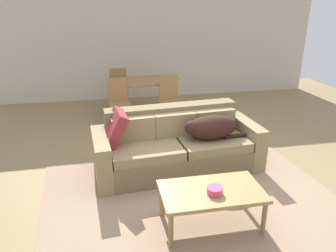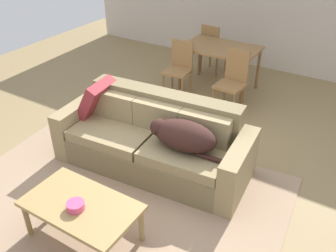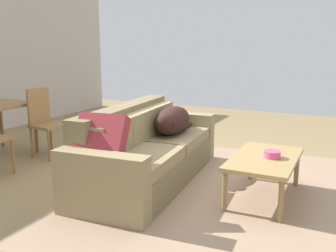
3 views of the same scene
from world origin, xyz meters
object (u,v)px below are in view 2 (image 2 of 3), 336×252
coffee_table (81,208)px  dining_table (221,51)px  dining_chair_near_right (233,79)px  bowl_on_coffee_table (76,206)px  dining_chair_near_left (179,66)px  dining_chair_far_left (212,47)px  couch (155,141)px  dog_on_left_cushion (183,135)px  throw_pillow_by_left_arm (96,98)px

coffee_table → dining_table: dining_table is taller
dining_chair_near_right → coffee_table: bearing=-88.7°
bowl_on_coffee_table → dining_chair_near_left: bearing=103.9°
dining_chair_far_left → couch: bearing=107.8°
dog_on_left_cushion → dining_table: size_ratio=0.73×
coffee_table → dining_chair_far_left: (-0.73, 4.22, 0.11)m
bowl_on_coffee_table → dining_chair_far_left: size_ratio=0.18×
coffee_table → dining_chair_near_right: 3.08m
coffee_table → dining_chair_near_left: size_ratio=1.17×
dining_table → dining_chair_near_left: bearing=-128.1°
dog_on_left_cushion → bowl_on_coffee_table: dog_on_left_cushion is taller
dining_chair_far_left → coffee_table: bearing=104.9°
dining_chair_near_right → dog_on_left_cushion: bearing=-79.3°
bowl_on_coffee_table → dining_chair_far_left: 4.35m
couch → coffee_table: (0.08, -1.33, 0.06)m
couch → dining_chair_near_left: dining_chair_near_left is taller
dining_chair_near_left → dining_chair_near_right: (0.94, -0.04, 0.01)m
dining_chair_far_left → throw_pillow_by_left_arm: bearing=91.1°
dining_chair_far_left → dog_on_left_cushion: bearing=115.1°
coffee_table → dining_chair_near_right: size_ratio=1.12×
dog_on_left_cushion → bowl_on_coffee_table: bearing=-110.6°
couch → bowl_on_coffee_table: couch is taller
bowl_on_coffee_table → dining_chair_near_right: 3.14m
coffee_table → couch: bearing=93.3°
dining_chair_near_left → dining_chair_far_left: 1.12m
coffee_table → dining_chair_far_left: size_ratio=1.17×
throw_pillow_by_left_arm → dining_chair_far_left: size_ratio=0.52×
bowl_on_coffee_table → dining_chair_near_left: dining_chair_near_left is taller
dining_chair_far_left → bowl_on_coffee_table: bearing=104.9°
couch → dining_chair_near_left: 1.92m
dining_chair_near_left → dining_table: bearing=46.5°
dog_on_left_cushion → throw_pillow_by_left_arm: bearing=170.6°
bowl_on_coffee_table → dining_table: (-0.34, 3.75, 0.19)m
throw_pillow_by_left_arm → bowl_on_coffee_table: bearing=-55.7°
coffee_table → dining_table: 3.70m
coffee_table → dog_on_left_cushion: bearing=72.9°
throw_pillow_by_left_arm → bowl_on_coffee_table: throw_pillow_by_left_arm is taller
dog_on_left_cushion → dining_chair_near_right: dining_chair_near_right is taller
dining_table → bowl_on_coffee_table: bearing=-84.9°
dog_on_left_cushion → bowl_on_coffee_table: (-0.36, -1.27, -0.16)m
dining_chair_far_left → dining_chair_near_right: bearing=132.9°
dining_chair_near_right → dining_chair_far_left: (-0.89, 1.15, -0.02)m
couch → dining_chair_far_left: (-0.65, 2.90, 0.16)m
throw_pillow_by_left_arm → bowl_on_coffee_table: (0.94, -1.38, -0.21)m
dining_chair_near_right → dining_chair_far_left: bearing=132.1°
dining_table → dining_chair_far_left: bearing=126.3°
dining_chair_near_left → bowl_on_coffee_table: bearing=-81.5°
dog_on_left_cushion → dining_table: bearing=100.9°
bowl_on_coffee_table → dining_chair_near_right: (0.16, 3.14, 0.04)m
couch → dining_table: bearing=91.3°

